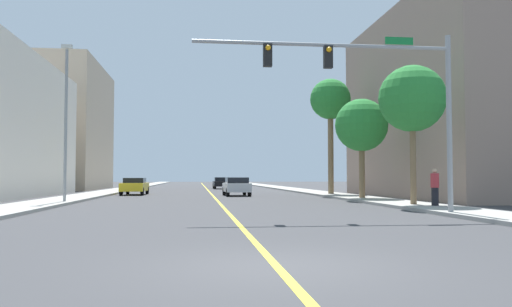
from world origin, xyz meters
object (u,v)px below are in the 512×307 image
Objects in this scene: traffic_signal_mast at (375,82)px; pedestrian at (435,187)px; car_black at (221,183)px; car_silver at (237,186)px; palm_mid at (361,126)px; palm_near at (412,99)px; palm_far at (330,101)px; car_yellow at (135,186)px; street_lamp at (66,115)px.

pedestrian is (4.22, 3.93, -4.04)m from traffic_signal_mast.
traffic_signal_mast reaches higher than car_black.
palm_mid is at bearing -49.74° from car_silver.
palm_near is (3.78, 5.26, 0.20)m from traffic_signal_mast.
traffic_signal_mast is 6.48m from palm_near.
car_black is 40.25m from pedestrian.
car_yellow is (-15.42, 3.47, -6.69)m from palm_far.
traffic_signal_mast is 1.57× the size of palm_mid.
pedestrian is (7.77, -16.96, 0.26)m from car_silver.
palm_far reaches higher than palm_near.
palm_near is 17.84m from car_silver.
traffic_signal_mast is 17.13m from street_lamp.
palm_near reaches higher than car_black.
traffic_signal_mast is 13.46m from palm_mid.
car_yellow is at bearing 156.28° from car_silver.
palm_near is (17.49, -5.01, 0.39)m from street_lamp.
car_black is at bearing 103.53° from palm_mid.
palm_far reaches higher than car_black.
palm_near reaches higher than pedestrian.
palm_mid is at bearing -77.37° from car_black.
palm_far reaches higher than palm_mid.
palm_mid is at bearing 90.06° from palm_near.
palm_far reaches higher than traffic_signal_mast.
pedestrian is (15.82, -20.12, 0.28)m from car_yellow.
car_yellow is (-8.05, 3.16, -0.02)m from car_silver.
traffic_signal_mast is at bearing -86.20° from car_black.
palm_far is (3.82, 20.58, 2.37)m from traffic_signal_mast.
car_black is (-7.34, 30.50, -3.98)m from palm_mid.
palm_far reaches higher than pedestrian.
pedestrian is at bearing -88.62° from palm_far.
traffic_signal_mast is at bearing -125.69° from palm_near.
car_silver is (-7.32, 15.63, -4.50)m from palm_near.
palm_near is at bearing -90.17° from palm_far.
car_silver is at bearing -90.84° from car_black.
car_yellow is at bearing 144.07° from palm_mid.
palm_far is at bearing 89.60° from palm_mid.
palm_mid reaches higher than pedestrian.
palm_far is at bearing 59.63° from pedestrian.
car_black is at bearing 72.99° from street_lamp.
car_yellow is at bearing 129.28° from palm_near.
car_yellow is at bearing 96.43° from pedestrian.
street_lamp is at bearing -107.91° from car_black.
car_silver is (-3.55, 20.89, -4.30)m from traffic_signal_mast.
palm_mid is at bearing 61.14° from pedestrian.
traffic_signal_mast reaches higher than car_silver.
traffic_signal_mast is 2.48× the size of car_silver.
traffic_signal_mast is at bearing -106.28° from palm_mid.
street_lamp is 18.19m from palm_near.
car_black is at bearing 100.90° from palm_near.
street_lamp is at bearing 164.01° from palm_near.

